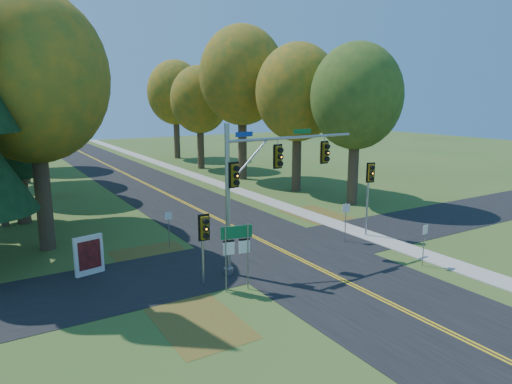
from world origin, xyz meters
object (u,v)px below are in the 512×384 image
east_signal_pole (370,181)px  info_kiosk (89,255)px  route_sign_cluster (237,244)px  traffic_mast (263,176)px

east_signal_pole → info_kiosk: size_ratio=2.38×
route_sign_cluster → east_signal_pole: bearing=26.6°
traffic_mast → east_signal_pole: bearing=3.5°
traffic_mast → east_signal_pole: 8.37m
east_signal_pole → info_kiosk: (-16.03, 2.54, -2.55)m
east_signal_pole → route_sign_cluster: 11.27m
route_sign_cluster → traffic_mast: bearing=49.0°
traffic_mast → east_signal_pole: size_ratio=1.73×
east_signal_pole → route_sign_cluster: size_ratio=1.52×
traffic_mast → route_sign_cluster: (-2.58, -1.95, -2.54)m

